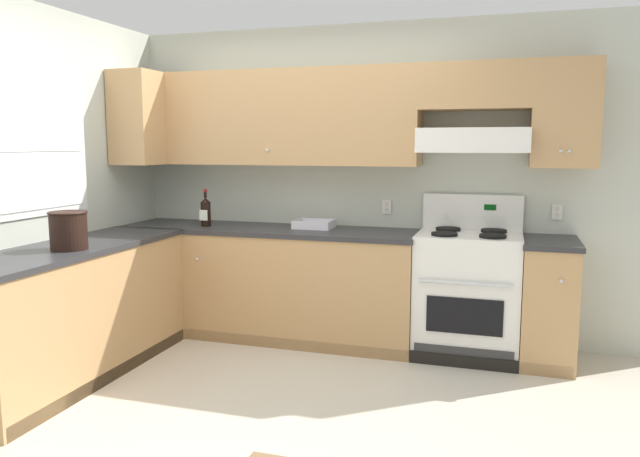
{
  "coord_description": "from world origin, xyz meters",
  "views": [
    {
      "loc": [
        1.56,
        -3.35,
        1.59
      ],
      "look_at": [
        0.3,
        0.7,
        1.0
      ],
      "focal_mm": 34.23,
      "sensor_mm": 36.0,
      "label": 1
    }
  ],
  "objects": [
    {
      "name": "counter_back_run",
      "position": [
        -0.02,
        1.24,
        0.45
      ],
      "size": [
        3.6,
        0.65,
        0.91
      ],
      "color": "tan",
      "rests_on": "ground_plane"
    },
    {
      "name": "wall_left",
      "position": [
        -1.59,
        0.23,
        1.34
      ],
      "size": [
        0.47,
        4.0,
        2.55
      ],
      "color": "beige",
      "rests_on": "ground_plane"
    },
    {
      "name": "counter_left_run",
      "position": [
        -1.24,
        -0.0,
        0.45
      ],
      "size": [
        0.63,
        1.91,
        0.91
      ],
      "color": "tan",
      "rests_on": "ground_plane"
    },
    {
      "name": "ground_plane",
      "position": [
        0.0,
        0.0,
        0.0
      ],
      "size": [
        7.04,
        7.04,
        0.0
      ],
      "primitive_type": "plane",
      "color": "beige"
    },
    {
      "name": "stove",
      "position": [
        1.3,
        1.25,
        0.48
      ],
      "size": [
        0.76,
        0.62,
        1.2
      ],
      "color": "white",
      "rests_on": "ground_plane"
    },
    {
      "name": "wine_bottle",
      "position": [
        -0.84,
        1.18,
        1.03
      ],
      "size": [
        0.08,
        0.09,
        0.31
      ],
      "color": "black",
      "rests_on": "counter_back_run"
    },
    {
      "name": "bowl",
      "position": [
        0.06,
        1.33,
        0.93
      ],
      "size": [
        0.31,
        0.24,
        0.07
      ],
      "color": "silver",
      "rests_on": "counter_back_run"
    },
    {
      "name": "wall_back",
      "position": [
        0.39,
        1.53,
        1.48
      ],
      "size": [
        4.68,
        0.57,
        2.55
      ],
      "color": "beige",
      "rests_on": "ground_plane"
    },
    {
      "name": "bucket",
      "position": [
        -1.15,
        -0.11,
        1.04
      ],
      "size": [
        0.25,
        0.25,
        0.25
      ],
      "color": "black",
      "rests_on": "counter_left_run"
    }
  ]
}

